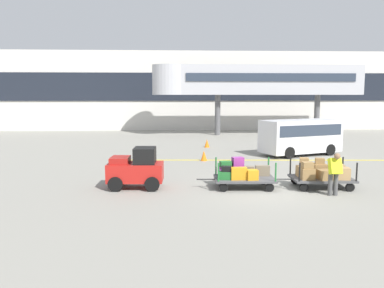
% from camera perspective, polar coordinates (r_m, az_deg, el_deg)
% --- Properties ---
extents(ground_plane, '(120.00, 120.00, 0.00)m').
position_cam_1_polar(ground_plane, '(14.90, 10.59, -6.65)').
color(ground_plane, gray).
extents(apron_lead_line, '(17.91, 1.12, 0.01)m').
position_cam_1_polar(apron_lead_line, '(21.49, 11.65, -2.37)').
color(apron_lead_line, yellow).
rests_on(apron_lead_line, ground_plane).
extents(terminal_building, '(46.55, 2.51, 8.01)m').
position_cam_1_polar(terminal_building, '(40.19, 2.13, 7.95)').
color(terminal_building, silver).
rests_on(terminal_building, ground_plane).
extents(jet_bridge, '(18.60, 3.00, 6.20)m').
position_cam_1_polar(jet_bridge, '(34.74, 8.58, 9.37)').
color(jet_bridge, '#B7B7BC').
rests_on(jet_bridge, ground_plane).
extents(baggage_tug, '(2.14, 1.30, 1.58)m').
position_cam_1_polar(baggage_tug, '(14.80, -8.33, -3.71)').
color(baggage_tug, red).
rests_on(baggage_tug, ground_plane).
extents(baggage_cart_lead, '(3.03, 1.49, 1.15)m').
position_cam_1_polar(baggage_cart_lead, '(14.88, 7.40, -4.48)').
color(baggage_cart_lead, '#4C4C4F').
rests_on(baggage_cart_lead, ground_plane).
extents(baggage_cart_middle, '(3.03, 1.49, 1.13)m').
position_cam_1_polar(baggage_cart_middle, '(15.57, 18.87, -4.18)').
color(baggage_cart_middle, '#4C4C4F').
rests_on(baggage_cart_middle, ground_plane).
extents(baggage_handler, '(0.42, 0.45, 1.56)m').
position_cam_1_polar(baggage_handler, '(14.39, 20.56, -3.96)').
color(baggage_handler, '#4C4C4C').
rests_on(baggage_handler, ground_plane).
extents(shuttle_van, '(5.16, 3.47, 2.10)m').
position_cam_1_polar(shuttle_van, '(23.67, 15.96, 1.39)').
color(shuttle_van, silver).
rests_on(shuttle_van, ground_plane).
extents(safety_cone_near, '(0.36, 0.36, 0.55)m').
position_cam_1_polar(safety_cone_near, '(26.16, 2.25, 0.09)').
color(safety_cone_near, orange).
rests_on(safety_cone_near, ground_plane).
extents(safety_cone_far, '(0.36, 0.36, 0.55)m').
position_cam_1_polar(safety_cone_far, '(20.83, 1.79, -1.77)').
color(safety_cone_far, orange).
rests_on(safety_cone_far, ground_plane).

